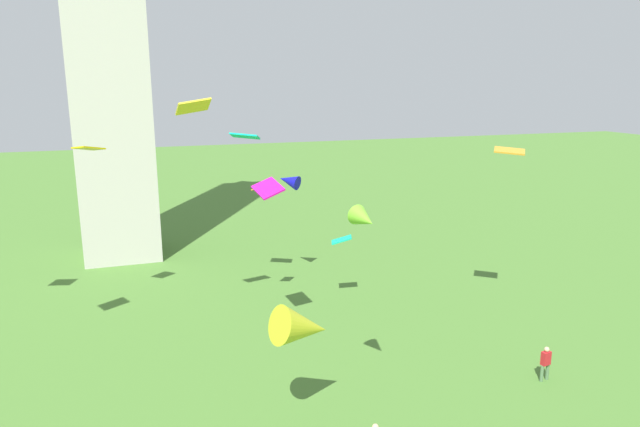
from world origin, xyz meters
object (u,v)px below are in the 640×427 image
kite_flying_9 (268,188)px  kite_flying_6 (89,148)px  kite_flying_3 (510,151)px  kite_flying_8 (289,181)px  kite_flying_10 (303,328)px  person_0 (546,362)px  kite_flying_1 (193,107)px  kite_flying_4 (342,240)px  kite_flying_7 (245,136)px  kite_flying_5 (364,219)px  kite_flying_0 (260,188)px

kite_flying_9 → kite_flying_6: bearing=43.6°
kite_flying_3 → kite_flying_8: kite_flying_3 is taller
kite_flying_10 → kite_flying_3: bearing=-78.3°
person_0 → kite_flying_1: bearing=-44.5°
kite_flying_3 → kite_flying_4: kite_flying_3 is taller
person_0 → kite_flying_4: bearing=-75.5°
kite_flying_3 → kite_flying_10: 16.60m
kite_flying_6 → kite_flying_10: 17.11m
kite_flying_1 → kite_flying_8: kite_flying_1 is taller
kite_flying_3 → kite_flying_7: bearing=-172.5°
person_0 → kite_flying_8: kite_flying_8 is taller
kite_flying_5 → kite_flying_8: 16.47m
person_0 → kite_flying_0: kite_flying_0 is taller
kite_flying_5 → kite_flying_8: size_ratio=0.77×
kite_flying_0 → kite_flying_9: size_ratio=0.69×
kite_flying_3 → kite_flying_10: size_ratio=0.68×
kite_flying_0 → kite_flying_4: (4.94, -0.17, -3.49)m
kite_flying_0 → kite_flying_7: kite_flying_7 is taller
kite_flying_6 → person_0: bearing=-78.1°
person_0 → kite_flying_6: kite_flying_6 is taller
kite_flying_1 → kite_flying_8: bearing=-144.9°
person_0 → kite_flying_0: size_ratio=1.38×
kite_flying_0 → kite_flying_6: size_ratio=0.69×
kite_flying_1 → kite_flying_6: 7.33m
kite_flying_0 → kite_flying_10: 12.44m
kite_flying_5 → kite_flying_4: bearing=64.1°
kite_flying_0 → kite_flying_3: (12.94, -5.11, 2.21)m
kite_flying_7 → kite_flying_8: kite_flying_7 is taller
person_0 → kite_flying_10: size_ratio=0.58×
kite_flying_1 → kite_flying_4: size_ratio=1.20×
person_0 → kite_flying_5: 11.81m
kite_flying_1 → kite_flying_5: size_ratio=1.29×
kite_flying_8 → kite_flying_7: bearing=-15.2°
kite_flying_10 → kite_flying_6: bearing=15.2°
kite_flying_1 → kite_flying_10: kite_flying_1 is taller
kite_flying_4 → kite_flying_8: size_ratio=0.83×
kite_flying_6 → kite_flying_9: (8.46, -6.46, -1.59)m
person_0 → kite_flying_5: kite_flying_5 is taller
person_0 → kite_flying_4: kite_flying_4 is taller
person_0 → kite_flying_3: kite_flying_3 is taller
kite_flying_1 → kite_flying_4: 12.23m
kite_flying_0 → kite_flying_10: size_ratio=0.42×
kite_flying_5 → kite_flying_7: kite_flying_7 is taller
kite_flying_3 → kite_flying_7: 15.26m
kite_flying_4 → kite_flying_6: bearing=-169.5°
kite_flying_0 → kite_flying_9: 4.43m
kite_flying_4 → kite_flying_8: kite_flying_8 is taller
kite_flying_8 → kite_flying_10: bearing=30.2°
kite_flying_8 → kite_flying_6: bearing=-35.6°
kite_flying_3 → kite_flying_8: size_ratio=1.13×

